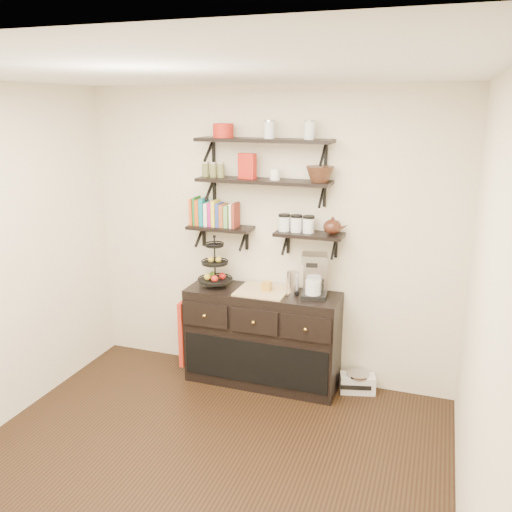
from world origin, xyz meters
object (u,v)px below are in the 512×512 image
object	(u,v)px
radio	(358,383)
coffee_maker	(315,276)
sideboard	(262,337)
fruit_stand	(215,270)

from	to	relation	value
radio	coffee_maker	bearing A→B (deg)	175.93
radio	sideboard	bearing A→B (deg)	172.24
coffee_maker	radio	size ratio (longest dim) A/B	1.16
fruit_stand	coffee_maker	size ratio (longest dim) A/B	1.18
coffee_maker	radio	distance (m)	1.08
sideboard	fruit_stand	bearing A→B (deg)	179.61
sideboard	coffee_maker	world-z (taller)	coffee_maker
fruit_stand	radio	size ratio (longest dim) A/B	1.37
coffee_maker	radio	xyz separation A→B (m)	(0.41, 0.07, -1.00)
sideboard	fruit_stand	xyz separation A→B (m)	(-0.46, 0.00, 0.61)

